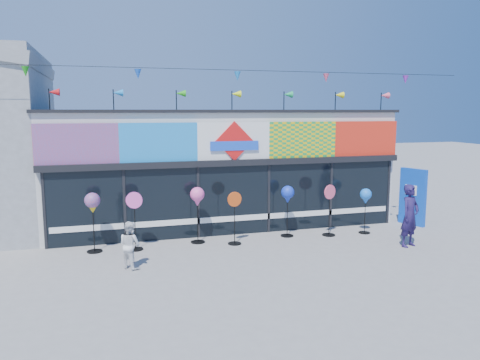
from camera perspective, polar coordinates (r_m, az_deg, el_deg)
name	(u,v)px	position (r m, az deg, el deg)	size (l,w,h in m)	color
ground	(269,267)	(12.50, 3.54, -10.55)	(80.00, 80.00, 0.00)	gray
kite_shop	(216,165)	(17.64, -2.93, 1.87)	(16.00, 5.70, 5.31)	silver
blue_sign	(413,197)	(17.81, 20.30, -1.93)	(0.48, 1.01, 2.03)	blue
spinner_0	(93,205)	(14.06, -17.54, -2.89)	(0.44, 0.44, 1.75)	black
spinner_1	(135,219)	(14.05, -12.71, -4.71)	(0.48, 0.44, 1.73)	black
spinner_2	(197,198)	(14.43, -5.22, -2.24)	(0.44, 0.44, 1.75)	black
spinner_3	(235,217)	(14.31, -0.67, -4.49)	(0.46, 0.42, 1.63)	black
spinner_4	(288,196)	(15.18, 5.83, -1.94)	(0.42, 0.42, 1.67)	black
spinner_5	(329,209)	(15.56, 10.85, -3.47)	(0.46, 0.43, 1.69)	black
spinner_6	(366,198)	(16.06, 15.07, -2.08)	(0.38, 0.38, 1.52)	black
adult_man	(410,216)	(14.96, 20.01, -4.11)	(0.69, 0.45, 1.89)	#201645
child	(130,245)	(12.56, -13.27, -7.70)	(0.60, 0.35, 1.24)	white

